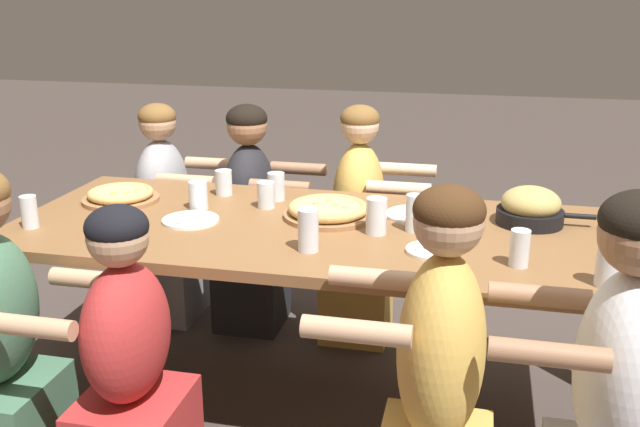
{
  "coord_description": "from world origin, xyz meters",
  "views": [
    {
      "loc": [
        0.56,
        -2.46,
        1.67
      ],
      "look_at": [
        0.0,
        0.0,
        0.85
      ],
      "focal_mm": 40.0,
      "sensor_mm": 36.0,
      "label": 1
    }
  ],
  "objects_px": {
    "diner_near_midleft": "(130,384)",
    "empty_plate_c": "(416,215)",
    "drinking_glass_i": "(376,218)",
    "diner_far_midleft": "(251,228)",
    "diner_near_midright": "(436,406)",
    "empty_plate_a": "(191,220)",
    "empty_plate_b": "(433,250)",
    "diner_near_right": "(613,421)",
    "diner_far_left": "(165,223)",
    "drinking_glass_j": "(29,214)",
    "drinking_glass_g": "(609,268)",
    "drinking_glass_e": "(224,184)",
    "drinking_glass_a": "(308,233)",
    "pizza_board_second": "(328,210)",
    "skillet_bowl": "(531,208)",
    "pizza_board_main": "(121,195)",
    "drinking_glass_b": "(198,197)",
    "drinking_glass_c": "(276,188)",
    "drinking_glass_h": "(266,196)",
    "drinking_glass_d": "(414,215)",
    "diner_far_center": "(359,236)",
    "drinking_glass_f": "(519,250)"
  },
  "relations": [
    {
      "from": "drinking_glass_c",
      "to": "drinking_glass_e",
      "type": "xyz_separation_m",
      "value": [
        -0.24,
        0.02,
        -0.0
      ]
    },
    {
      "from": "drinking_glass_g",
      "to": "diner_near_right",
      "type": "xyz_separation_m",
      "value": [
        -0.01,
        -0.36,
        -0.29
      ]
    },
    {
      "from": "pizza_board_main",
      "to": "drinking_glass_i",
      "type": "distance_m",
      "value": 1.11
    },
    {
      "from": "diner_near_midright",
      "to": "diner_near_midleft",
      "type": "bearing_deg",
      "value": 90.0
    },
    {
      "from": "empty_plate_a",
      "to": "drinking_glass_j",
      "type": "xyz_separation_m",
      "value": [
        -0.55,
        -0.2,
        0.05
      ]
    },
    {
      "from": "pizza_board_main",
      "to": "diner_near_right",
      "type": "distance_m",
      "value": 2.04
    },
    {
      "from": "pizza_board_second",
      "to": "drinking_glass_b",
      "type": "height_order",
      "value": "drinking_glass_b"
    },
    {
      "from": "diner_near_midright",
      "to": "diner_far_midleft",
      "type": "distance_m",
      "value": 1.73
    },
    {
      "from": "empty_plate_c",
      "to": "drinking_glass_e",
      "type": "bearing_deg",
      "value": 172.17
    },
    {
      "from": "diner_near_midleft",
      "to": "empty_plate_c",
      "type": "bearing_deg",
      "value": -40.99
    },
    {
      "from": "empty_plate_c",
      "to": "diner_near_midleft",
      "type": "height_order",
      "value": "diner_near_midleft"
    },
    {
      "from": "drinking_glass_a",
      "to": "drinking_glass_j",
      "type": "distance_m",
      "value": 1.07
    },
    {
      "from": "drinking_glass_a",
      "to": "drinking_glass_d",
      "type": "distance_m",
      "value": 0.44
    },
    {
      "from": "diner_near_right",
      "to": "diner_far_left",
      "type": "height_order",
      "value": "diner_near_right"
    },
    {
      "from": "empty_plate_b",
      "to": "drinking_glass_h",
      "type": "height_order",
      "value": "drinking_glass_h"
    },
    {
      "from": "drinking_glass_i",
      "to": "empty_plate_a",
      "type": "bearing_deg",
      "value": -178.27
    },
    {
      "from": "drinking_glass_e",
      "to": "diner_far_midleft",
      "type": "xyz_separation_m",
      "value": [
        -0.02,
        0.39,
        -0.33
      ]
    },
    {
      "from": "drinking_glass_h",
      "to": "diner_near_midright",
      "type": "distance_m",
      "value": 1.2
    },
    {
      "from": "drinking_glass_c",
      "to": "diner_far_midleft",
      "type": "relative_size",
      "value": 0.1
    },
    {
      "from": "diner_far_center",
      "to": "pizza_board_main",
      "type": "bearing_deg",
      "value": -57.77
    },
    {
      "from": "drinking_glass_j",
      "to": "diner_far_midleft",
      "type": "xyz_separation_m",
      "value": [
        0.54,
        0.96,
        -0.33
      ]
    },
    {
      "from": "drinking_glass_j",
      "to": "diner_near_midleft",
      "type": "bearing_deg",
      "value": -36.76
    },
    {
      "from": "diner_near_midright",
      "to": "drinking_glass_j",
      "type": "bearing_deg",
      "value": 73.71
    },
    {
      "from": "drinking_glass_i",
      "to": "pizza_board_second",
      "type": "bearing_deg",
      "value": 145.76
    },
    {
      "from": "diner_near_midright",
      "to": "drinking_glass_c",
      "type": "bearing_deg",
      "value": 36.95
    },
    {
      "from": "drinking_glass_b",
      "to": "diner_near_midright",
      "type": "height_order",
      "value": "diner_near_midright"
    },
    {
      "from": "pizza_board_main",
      "to": "drinking_glass_c",
      "type": "xyz_separation_m",
      "value": [
        0.63,
        0.16,
        0.03
      ]
    },
    {
      "from": "drinking_glass_i",
      "to": "diner_far_midleft",
      "type": "height_order",
      "value": "diner_far_midleft"
    },
    {
      "from": "empty_plate_c",
      "to": "drinking_glass_i",
      "type": "xyz_separation_m",
      "value": [
        -0.12,
        -0.24,
        0.05
      ]
    },
    {
      "from": "drinking_glass_e",
      "to": "drinking_glass_j",
      "type": "distance_m",
      "value": 0.79
    },
    {
      "from": "drinking_glass_g",
      "to": "drinking_glass_i",
      "type": "distance_m",
      "value": 0.81
    },
    {
      "from": "pizza_board_main",
      "to": "drinking_glass_a",
      "type": "xyz_separation_m",
      "value": [
        0.9,
        -0.39,
        0.04
      ]
    },
    {
      "from": "drinking_glass_e",
      "to": "diner_far_midleft",
      "type": "height_order",
      "value": "diner_far_midleft"
    },
    {
      "from": "empty_plate_a",
      "to": "drinking_glass_b",
      "type": "height_order",
      "value": "drinking_glass_b"
    },
    {
      "from": "drinking_glass_g",
      "to": "drinking_glass_j",
      "type": "height_order",
      "value": "drinking_glass_g"
    },
    {
      "from": "pizza_board_main",
      "to": "drinking_glass_a",
      "type": "height_order",
      "value": "drinking_glass_a"
    },
    {
      "from": "empty_plate_a",
      "to": "drinking_glass_h",
      "type": "relative_size",
      "value": 2.03
    },
    {
      "from": "drinking_glass_d",
      "to": "drinking_glass_h",
      "type": "bearing_deg",
      "value": 165.97
    },
    {
      "from": "drinking_glass_f",
      "to": "diner_far_left",
      "type": "relative_size",
      "value": 0.11
    },
    {
      "from": "diner_far_center",
      "to": "drinking_glass_e",
      "type": "bearing_deg",
      "value": -53.56
    },
    {
      "from": "diner_near_midleft",
      "to": "drinking_glass_c",
      "type": "bearing_deg",
      "value": -10.84
    },
    {
      "from": "drinking_glass_a",
      "to": "drinking_glass_b",
      "type": "distance_m",
      "value": 0.65
    },
    {
      "from": "diner_far_midleft",
      "to": "diner_near_right",
      "type": "xyz_separation_m",
      "value": [
        1.47,
        -1.41,
        0.04
      ]
    },
    {
      "from": "empty_plate_a",
      "to": "empty_plate_c",
      "type": "bearing_deg",
      "value": 17.13
    },
    {
      "from": "empty_plate_b",
      "to": "diner_near_midleft",
      "type": "xyz_separation_m",
      "value": [
        -0.88,
        -0.52,
        -0.32
      ]
    },
    {
      "from": "pizza_board_main",
      "to": "drinking_glass_d",
      "type": "bearing_deg",
      "value": -4.78
    },
    {
      "from": "drinking_glass_g",
      "to": "drinking_glass_i",
      "type": "height_order",
      "value": "drinking_glass_i"
    },
    {
      "from": "pizza_board_second",
      "to": "skillet_bowl",
      "type": "xyz_separation_m",
      "value": [
        0.76,
        0.1,
        0.03
      ]
    },
    {
      "from": "drinking_glass_c",
      "to": "drinking_glass_j",
      "type": "height_order",
      "value": "drinking_glass_j"
    },
    {
      "from": "drinking_glass_b",
      "to": "empty_plate_c",
      "type": "bearing_deg",
      "value": 6.42
    }
  ]
}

